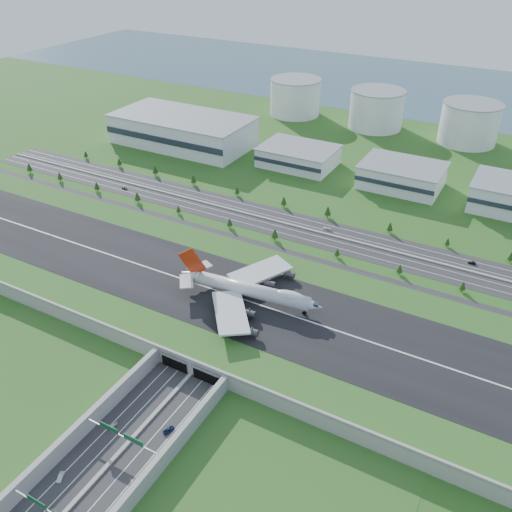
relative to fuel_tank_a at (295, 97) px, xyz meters
The scene contains 20 objects.
ground 332.88m from the fuel_tank_a, 68.84° to the right, with size 1200.00×1200.00×0.00m, color #1F4D18.
airfield_deck 332.76m from the fuel_tank_a, 68.84° to the right, with size 520.00×100.00×9.20m.
underpass_road 426.88m from the fuel_tank_a, 73.66° to the right, with size 38.80×120.40×8.00m.
sign_gantry_near 422.58m from the fuel_tank_a, 73.50° to the right, with size 38.70×0.70×9.80m.
north_expressway 246.84m from the fuel_tank_a, 60.83° to the right, with size 560.00×36.00×0.12m, color #28282B.
tree_row 242.54m from the fuel_tank_a, 62.36° to the right, with size 502.76×48.39×7.96m.
hangar_west 134.72m from the fuel_tank_a, 111.80° to the right, with size 120.00×60.00×25.00m, color white.
hangar_mid_a 134.54m from the fuel_tank_a, 63.43° to the right, with size 58.00×42.00×15.00m, color white.
hangar_mid_b 188.43m from the fuel_tank_a, 39.61° to the right, with size 58.00×42.00×17.00m, color white.
fuel_tank_a is the anchor object (origin of this frame).
fuel_tank_b 85.00m from the fuel_tank_a, ahead, with size 50.00×50.00×35.00m, color silver.
fuel_tank_c 170.00m from the fuel_tank_a, ahead, with size 50.00×50.00×35.00m, color silver.
bay_water 208.82m from the fuel_tank_a, 54.78° to the left, with size 1200.00×260.00×0.06m, color #365767.
boeing_747 331.96m from the fuel_tank_a, 68.61° to the right, with size 77.57×72.97×24.01m.
car_0 414.31m from the fuel_tank_a, 74.65° to the right, with size 1.77×4.39×1.50m, color silver.
car_1 440.08m from the fuel_tank_a, 75.70° to the right, with size 1.58×4.52×1.49m, color silver.
car_2 411.47m from the fuel_tank_a, 71.55° to the right, with size 2.22×4.81×1.34m, color #0D1C43.
car_4 227.52m from the fuel_tank_a, 98.53° to the right, with size 1.96×4.88×1.66m, color #5B5C61.
car_5 296.35m from the fuel_tank_a, 44.09° to the right, with size 1.52×4.37×1.44m, color black.
car_7 242.63m from the fuel_tank_a, 59.61° to the right, with size 2.32×5.72×1.66m, color silver.
Camera 1 is at (109.99, -189.71, 172.69)m, focal length 38.00 mm.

